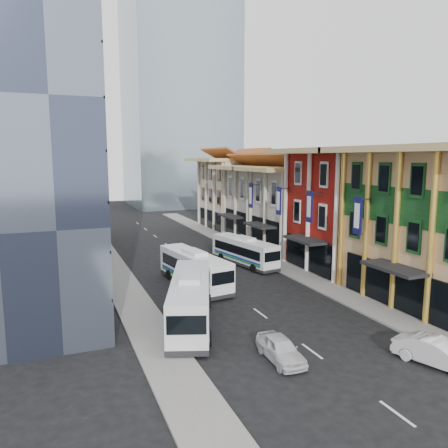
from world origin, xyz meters
name	(u,v)px	position (x,y,z in m)	size (l,w,h in m)	color
ground	(321,358)	(0.00, 0.00, 0.00)	(200.00, 200.00, 0.00)	black
sidewalk_right	(272,262)	(8.50, 22.00, 0.07)	(3.00, 90.00, 0.15)	slate
sidewalk_left	(118,277)	(-8.50, 22.00, 0.07)	(3.00, 90.00, 0.15)	slate
shophouse_tan	(438,230)	(14.00, 5.00, 6.00)	(8.00, 14.00, 12.00)	tan
shophouse_red	(343,212)	(14.00, 17.00, 6.00)	(8.00, 10.00, 12.00)	maroon
shophouse_cream_near	(295,211)	(14.00, 26.50, 5.00)	(8.00, 9.00, 10.00)	beige
shophouse_cream_mid	(263,204)	(14.00, 35.50, 5.00)	(8.00, 9.00, 10.00)	beige
shophouse_cream_far	(234,195)	(14.00, 46.00, 5.50)	(8.00, 12.00, 11.00)	beige
office_tower	(7,114)	(-17.00, 19.00, 15.00)	(12.00, 26.00, 30.00)	#363E56
office_block_far	(35,193)	(-16.00, 42.00, 7.00)	(10.00, 18.00, 14.00)	gray
bus_left_near	(190,299)	(-5.50, 7.93, 1.82)	(2.66, 11.37, 3.65)	silver
bus_left_far	(194,268)	(-2.39, 16.67, 1.67)	(2.44, 10.40, 3.33)	white
bus_right	(244,251)	(5.10, 22.18, 1.57)	(2.29, 9.76, 3.13)	white
sedan_left	(281,349)	(-2.37, 0.65, 0.70)	(1.67, 4.13, 1.40)	silver
sedan_right	(437,352)	(5.50, -3.13, 0.77)	(1.63, 4.68, 1.54)	silver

